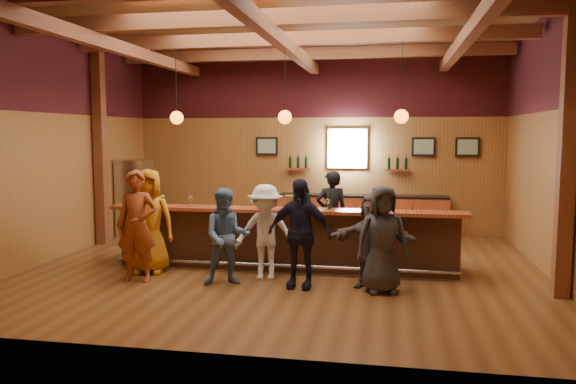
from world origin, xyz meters
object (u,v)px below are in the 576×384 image
(customer_white, at_px, (265,232))
(bartender, at_px, (332,213))
(back_bar_cabinet, at_px, (363,214))
(bar_counter, at_px, (287,238))
(customer_redvest, at_px, (137,226))
(customer_dark, at_px, (382,239))
(bottle_a, at_px, (309,201))
(stainless_fridge, at_px, (135,198))
(customer_denim, at_px, (227,237))
(customer_brown, at_px, (372,241))
(ice_bucket, at_px, (290,202))
(customer_navy, at_px, (299,233))
(customer_orange, at_px, (149,221))

(customer_white, relative_size, bartender, 0.93)
(customer_white, bearing_deg, back_bar_cabinet, 67.65)
(bar_counter, bearing_deg, customer_redvest, -147.17)
(back_bar_cabinet, height_order, bartender, bartender)
(bartender, bearing_deg, customer_redvest, 22.63)
(customer_dark, bearing_deg, bartender, 98.89)
(bar_counter, bearing_deg, bottle_a, -31.39)
(bar_counter, distance_m, bottle_a, 0.88)
(customer_dark, relative_size, bartender, 0.97)
(bar_counter, distance_m, customer_white, 0.97)
(bartender, bearing_deg, stainless_fridge, -33.97)
(bar_counter, bearing_deg, stainless_fridge, 149.24)
(customer_denim, bearing_deg, stainless_fridge, 113.23)
(stainless_fridge, relative_size, bartender, 1.06)
(back_bar_cabinet, bearing_deg, customer_white, -107.21)
(bottle_a, bearing_deg, customer_brown, -37.59)
(customer_white, height_order, customer_dark, customer_dark)
(customer_redvest, height_order, ice_bucket, customer_redvest)
(customer_navy, relative_size, ice_bucket, 7.50)
(bar_counter, bearing_deg, back_bar_cabinet, 71.66)
(bartender, bearing_deg, customer_dark, 95.42)
(bar_counter, bearing_deg, customer_dark, -38.76)
(back_bar_cabinet, relative_size, customer_navy, 2.32)
(bar_counter, distance_m, ice_bucket, 0.78)
(bar_counter, relative_size, bottle_a, 18.04)
(customer_denim, relative_size, customer_white, 0.98)
(customer_orange, height_order, customer_brown, customer_orange)
(customer_dark, xyz_separation_m, ice_bucket, (-1.61, 1.06, 0.41))
(customer_white, height_order, customer_navy, customer_navy)
(customer_navy, xyz_separation_m, bartender, (0.26, 2.37, -0.01))
(bar_counter, distance_m, customer_denim, 1.57)
(bar_counter, relative_size, customer_denim, 4.06)
(customer_white, bearing_deg, bar_counter, 72.21)
(bar_counter, relative_size, ice_bucket, 27.35)
(customer_orange, height_order, customer_dark, customer_orange)
(back_bar_cabinet, relative_size, customer_denim, 2.57)
(stainless_fridge, height_order, customer_denim, stainless_fridge)
(customer_denim, height_order, customer_navy, customer_navy)
(customer_denim, distance_m, customer_navy, 1.17)
(bartender, relative_size, ice_bucket, 7.37)
(back_bar_cabinet, height_order, stainless_fridge, stainless_fridge)
(customer_redvest, xyz_separation_m, bartender, (2.93, 2.47, -0.07))
(stainless_fridge, relative_size, customer_orange, 0.99)
(bartender, distance_m, bottle_a, 1.38)
(customer_navy, height_order, customer_dark, customer_navy)
(customer_denim, bearing_deg, customer_white, 22.46)
(stainless_fridge, relative_size, customer_redvest, 0.98)
(customer_navy, xyz_separation_m, bottle_a, (-0.01, 1.08, 0.38))
(customer_navy, bearing_deg, stainless_fridge, 146.08)
(customer_denim, bearing_deg, bar_counter, 43.43)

